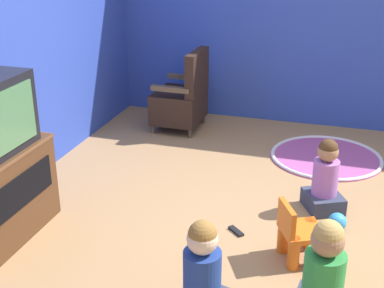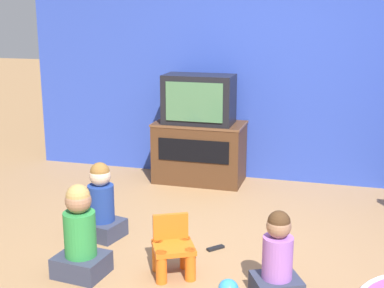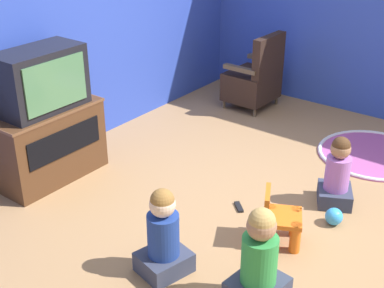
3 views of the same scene
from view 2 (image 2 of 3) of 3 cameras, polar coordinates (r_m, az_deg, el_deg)
name	(u,v)px [view 2 (image 2 of 3)]	position (r m, az deg, el deg)	size (l,w,h in m)	color
ground_plane	(248,262)	(4.22, 6.04, -12.43)	(30.00, 30.00, 0.00)	#9E754C
wall_back	(258,66)	(6.01, 7.08, 8.30)	(5.39, 0.12, 2.56)	#2D47B2
tv_cabinet	(199,151)	(5.97, 0.81, -0.76)	(0.99, 0.53, 0.67)	#4C2D19
television	(199,99)	(5.81, 0.74, 4.80)	(0.76, 0.41, 0.53)	black
yellow_kid_chair	(173,251)	(3.96, -2.03, -11.34)	(0.38, 0.38, 0.43)	orange
child_watching_left	(101,205)	(4.59, -9.65, -6.44)	(0.39, 0.36, 0.66)	#33384C
child_watching_center	(80,236)	(3.98, -11.84, -9.63)	(0.38, 0.34, 0.69)	#33384C
child_watching_right	(277,260)	(3.68, 9.09, -12.11)	(0.40, 0.38, 0.61)	#33384C
remote_control	(216,248)	(4.40, 2.53, -11.03)	(0.13, 0.14, 0.02)	black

